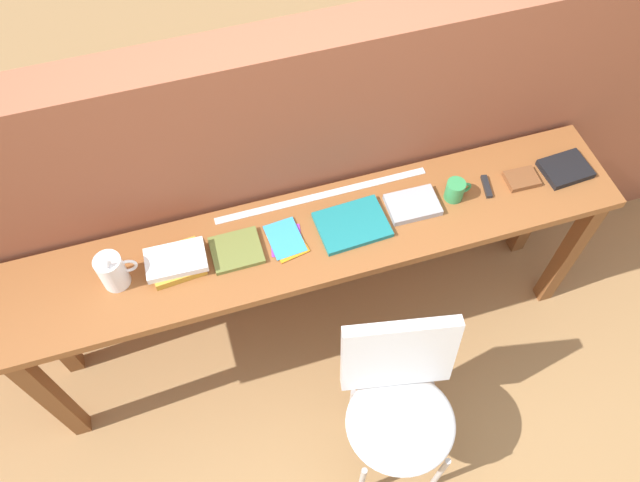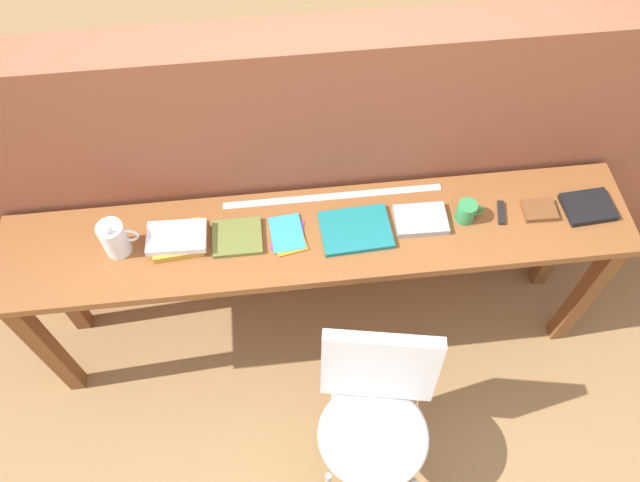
{
  "view_description": "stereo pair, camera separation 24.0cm",
  "coord_description": "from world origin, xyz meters",
  "px_view_note": "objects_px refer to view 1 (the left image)",
  "views": [
    {
      "loc": [
        -0.38,
        -0.98,
        2.92
      ],
      "look_at": [
        0.0,
        0.25,
        0.9
      ],
      "focal_mm": 35.0,
      "sensor_mm": 36.0,
      "label": 1
    },
    {
      "loc": [
        -0.14,
        -1.03,
        2.92
      ],
      "look_at": [
        0.0,
        0.25,
        0.9
      ],
      "focal_mm": 35.0,
      "sensor_mm": 36.0,
      "label": 2
    }
  ],
  "objects_px": {
    "book_open_centre": "(352,225)",
    "mug": "(455,190)",
    "multitool_folded": "(487,186)",
    "chair_white_moulded": "(400,400)",
    "magazine_cycling": "(236,250)",
    "pitcher_white": "(113,271)",
    "pamphlet_pile_colourful": "(286,240)",
    "book_repair_rightmost": "(566,169)",
    "leather_journal_brown": "(522,179)",
    "book_stack_leftmost": "(176,261)"
  },
  "relations": [
    {
      "from": "chair_white_moulded",
      "to": "book_stack_leftmost",
      "type": "bearing_deg",
      "value": 137.78
    },
    {
      "from": "chair_white_moulded",
      "to": "mug",
      "type": "xyz_separation_m",
      "value": [
        0.43,
        0.63,
        0.4
      ]
    },
    {
      "from": "book_open_centre",
      "to": "magazine_cycling",
      "type": "bearing_deg",
      "value": 175.1
    },
    {
      "from": "pamphlet_pile_colourful",
      "to": "magazine_cycling",
      "type": "bearing_deg",
      "value": 177.47
    },
    {
      "from": "book_open_centre",
      "to": "leather_journal_brown",
      "type": "height_order",
      "value": "leather_journal_brown"
    },
    {
      "from": "mug",
      "to": "multitool_folded",
      "type": "xyz_separation_m",
      "value": [
        0.15,
        0.0,
        -0.04
      ]
    },
    {
      "from": "mug",
      "to": "book_repair_rightmost",
      "type": "relative_size",
      "value": 0.57
    },
    {
      "from": "pitcher_white",
      "to": "book_open_centre",
      "type": "distance_m",
      "value": 0.92
    },
    {
      "from": "leather_journal_brown",
      "to": "pitcher_white",
      "type": "bearing_deg",
      "value": -178.48
    },
    {
      "from": "chair_white_moulded",
      "to": "magazine_cycling",
      "type": "bearing_deg",
      "value": 126.8
    },
    {
      "from": "chair_white_moulded",
      "to": "pamphlet_pile_colourful",
      "type": "relative_size",
      "value": 4.59
    },
    {
      "from": "pitcher_white",
      "to": "magazine_cycling",
      "type": "xyz_separation_m",
      "value": [
        0.45,
        -0.0,
        -0.07
      ]
    },
    {
      "from": "book_stack_leftmost",
      "to": "book_repair_rightmost",
      "type": "bearing_deg",
      "value": -0.62
    },
    {
      "from": "chair_white_moulded",
      "to": "leather_journal_brown",
      "type": "relative_size",
      "value": 6.86
    },
    {
      "from": "book_stack_leftmost",
      "to": "pamphlet_pile_colourful",
      "type": "xyz_separation_m",
      "value": [
        0.42,
        -0.01,
        -0.03
      ]
    },
    {
      "from": "chair_white_moulded",
      "to": "pamphlet_pile_colourful",
      "type": "xyz_separation_m",
      "value": [
        -0.28,
        0.62,
        0.36
      ]
    },
    {
      "from": "book_stack_leftmost",
      "to": "book_repair_rightmost",
      "type": "height_order",
      "value": "book_stack_leftmost"
    },
    {
      "from": "pamphlet_pile_colourful",
      "to": "mug",
      "type": "bearing_deg",
      "value": 0.62
    },
    {
      "from": "mug",
      "to": "pitcher_white",
      "type": "bearing_deg",
      "value": 179.9
    },
    {
      "from": "pitcher_white",
      "to": "multitool_folded",
      "type": "xyz_separation_m",
      "value": [
        1.5,
        0.0,
        -0.07
      ]
    },
    {
      "from": "book_stack_leftmost",
      "to": "pamphlet_pile_colourful",
      "type": "bearing_deg",
      "value": -1.8
    },
    {
      "from": "pamphlet_pile_colourful",
      "to": "mug",
      "type": "height_order",
      "value": "mug"
    },
    {
      "from": "chair_white_moulded",
      "to": "book_repair_rightmost",
      "type": "bearing_deg",
      "value": 33.45
    },
    {
      "from": "magazine_cycling",
      "to": "leather_journal_brown",
      "type": "distance_m",
      "value": 1.2
    },
    {
      "from": "book_stack_leftmost",
      "to": "pamphlet_pile_colourful",
      "type": "relative_size",
      "value": 1.19
    },
    {
      "from": "pitcher_white",
      "to": "pamphlet_pile_colourful",
      "type": "xyz_separation_m",
      "value": [
        0.65,
        -0.01,
        -0.07
      ]
    },
    {
      "from": "pitcher_white",
      "to": "book_open_centre",
      "type": "height_order",
      "value": "pitcher_white"
    },
    {
      "from": "multitool_folded",
      "to": "leather_journal_brown",
      "type": "relative_size",
      "value": 0.85
    },
    {
      "from": "magazine_cycling",
      "to": "book_repair_rightmost",
      "type": "distance_m",
      "value": 1.4
    },
    {
      "from": "chair_white_moulded",
      "to": "mug",
      "type": "distance_m",
      "value": 0.86
    },
    {
      "from": "magazine_cycling",
      "to": "book_repair_rightmost",
      "type": "relative_size",
      "value": 0.99
    },
    {
      "from": "pamphlet_pile_colourful",
      "to": "book_open_centre",
      "type": "bearing_deg",
      "value": -1.94
    },
    {
      "from": "chair_white_moulded",
      "to": "pitcher_white",
      "type": "relative_size",
      "value": 4.85
    },
    {
      "from": "pitcher_white",
      "to": "book_repair_rightmost",
      "type": "bearing_deg",
      "value": -0.44
    },
    {
      "from": "pamphlet_pile_colourful",
      "to": "pitcher_white",
      "type": "bearing_deg",
      "value": 179.12
    },
    {
      "from": "pamphlet_pile_colourful",
      "to": "leather_journal_brown",
      "type": "distance_m",
      "value": 1.01
    },
    {
      "from": "mug",
      "to": "book_stack_leftmost",
      "type": "bearing_deg",
      "value": 179.71
    },
    {
      "from": "pitcher_white",
      "to": "pamphlet_pile_colourful",
      "type": "distance_m",
      "value": 0.65
    },
    {
      "from": "multitool_folded",
      "to": "leather_journal_brown",
      "type": "xyz_separation_m",
      "value": [
        0.15,
        -0.01,
        0.0
      ]
    },
    {
      "from": "pitcher_white",
      "to": "book_stack_leftmost",
      "type": "bearing_deg",
      "value": 0.86
    },
    {
      "from": "chair_white_moulded",
      "to": "book_stack_leftmost",
      "type": "height_order",
      "value": "book_stack_leftmost"
    },
    {
      "from": "book_repair_rightmost",
      "to": "multitool_folded",
      "type": "bearing_deg",
      "value": 173.86
    },
    {
      "from": "mug",
      "to": "multitool_folded",
      "type": "bearing_deg",
      "value": 1.45
    },
    {
      "from": "chair_white_moulded",
      "to": "book_repair_rightmost",
      "type": "xyz_separation_m",
      "value": [
        0.93,
        0.62,
        0.37
      ]
    },
    {
      "from": "pitcher_white",
      "to": "book_stack_leftmost",
      "type": "xyz_separation_m",
      "value": [
        0.22,
        0.0,
        -0.05
      ]
    },
    {
      "from": "book_open_centre",
      "to": "mug",
      "type": "height_order",
      "value": "mug"
    },
    {
      "from": "mug",
      "to": "pamphlet_pile_colourful",
      "type": "bearing_deg",
      "value": -179.38
    },
    {
      "from": "book_stack_leftmost",
      "to": "mug",
      "type": "xyz_separation_m",
      "value": [
        1.13,
        -0.01,
        0.01
      ]
    },
    {
      "from": "book_open_centre",
      "to": "multitool_folded",
      "type": "distance_m",
      "value": 0.59
    },
    {
      "from": "leather_journal_brown",
      "to": "book_open_centre",
      "type": "bearing_deg",
      "value": -177.33
    }
  ]
}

